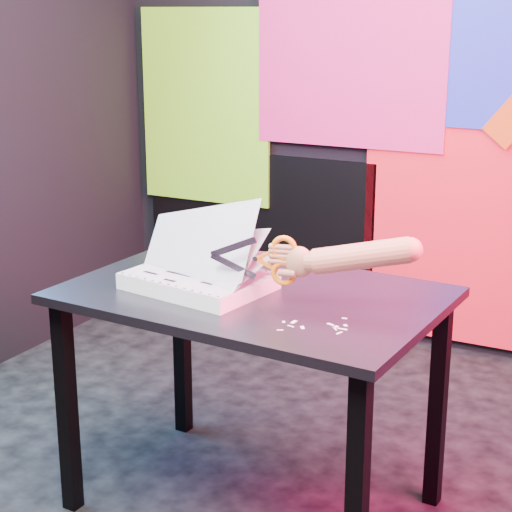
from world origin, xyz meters
The scene contains 7 objects.
room centered at (0.00, 0.00, 1.35)m, with size 3.01×3.01×2.71m.
backdrop centered at (0.06, 1.46, 0.96)m, with size 2.88×0.05×2.08m.
work_table centered at (0.10, -0.17, 0.65)m, with size 1.17×0.81×0.75m.
printout_stack centered at (-0.07, -0.23, 0.78)m, with size 0.47×0.36×0.31m.
scissors centered at (0.22, -0.26, 0.89)m, with size 0.26×0.06×0.15m.
hand_forearm centered at (0.43, -0.22, 0.92)m, with size 0.42×0.13×0.14m.
paper_clippings centered at (0.40, -0.36, 0.75)m, with size 0.19×0.18×0.00m.
Camera 1 is at (1.27, -2.39, 1.59)m, focal length 60.00 mm.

